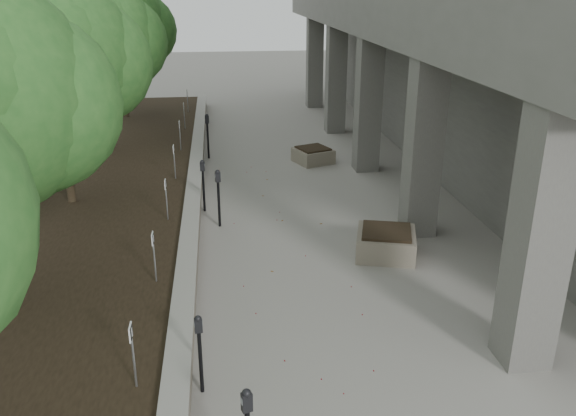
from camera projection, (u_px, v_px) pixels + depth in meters
retaining_wall at (195, 189)px, 15.90m from camera, size 0.39×26.00×0.50m
planting_bed at (54, 196)px, 15.51m from camera, size 7.00×26.00×0.40m
crabapple_tree_3 at (57, 91)px, 13.61m from camera, size 4.60×4.00×5.44m
crabapple_tree_4 at (96, 64)px, 18.24m from camera, size 4.60×4.00×5.44m
crabapple_tree_5 at (120, 47)px, 22.87m from camera, size 4.60×4.00×5.44m
parking_sign_2 at (133, 356)px, 7.74m from camera, size 0.04×0.22×0.96m
parking_sign_3 at (154, 257)px, 10.52m from camera, size 0.04×0.22×0.96m
parking_sign_4 at (166, 200)px, 13.30m from camera, size 0.04×0.22×0.96m
parking_sign_5 at (174, 162)px, 16.08m from camera, size 0.04×0.22×0.96m
parking_sign_6 at (180, 136)px, 18.86m from camera, size 0.04×0.22×0.96m
parking_sign_7 at (184, 116)px, 21.64m from camera, size 0.04×0.22×0.96m
parking_sign_8 at (187, 101)px, 24.42m from camera, size 0.04×0.22×0.96m
parking_meter_2 at (200, 354)px, 8.20m from camera, size 0.14×0.11×1.26m
parking_meter_3 at (219, 198)px, 13.87m from camera, size 0.16×0.13×1.42m
parking_meter_4 at (203, 186)px, 14.82m from camera, size 0.14×0.11×1.36m
parking_meter_5 at (208, 136)px, 19.31m from camera, size 0.16×0.12×1.49m
planter_front at (386, 242)px, 12.56m from camera, size 1.51×1.51×0.57m
planter_back at (313, 155)px, 19.03m from camera, size 1.39×1.39×0.50m
berry_scatter at (272, 258)px, 12.47m from camera, size 3.30×14.10×0.02m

